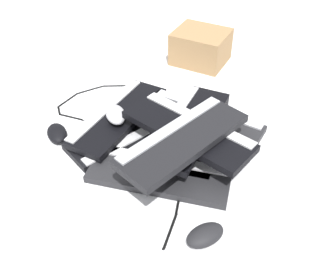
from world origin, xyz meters
TOP-DOWN VIEW (x-y plane):
  - ground_plane at (0.00, 0.00)m, footprint 3.20×3.20m
  - keyboard_0 at (0.15, -0.07)m, footprint 0.18×0.45m
  - keyboard_1 at (-0.07, 0.03)m, footprint 0.45×0.19m
  - keyboard_2 at (-0.04, -0.22)m, footprint 0.43×0.40m
  - keyboard_3 at (-0.12, 0.03)m, footprint 0.30×0.46m
  - keyboard_4 at (-0.09, -0.26)m, footprint 0.46×0.28m
  - keyboard_5 at (-0.04, -0.01)m, footprint 0.46×0.25m
  - keyboard_6 at (0.02, 0.00)m, footprint 0.35×0.46m
  - keyboard_7 at (0.10, 0.00)m, footprint 0.45×0.37m
  - mouse_0 at (-0.09, -0.35)m, footprint 0.08×0.12m
  - mouse_1 at (-0.05, -0.26)m, footprint 0.13×0.11m
  - mouse_2 at (0.02, -0.46)m, footprint 0.13×0.12m
  - mouse_3 at (0.35, 0.10)m, footprint 0.12×0.13m
  - mouse_4 at (0.18, -0.09)m, footprint 0.07×0.11m
  - mouse_5 at (0.14, -0.05)m, footprint 0.13×0.10m
  - cable_0 at (0.09, -0.05)m, footprint 0.53×0.28m
  - cable_1 at (-0.24, -0.43)m, footprint 0.27×0.30m
  - cardboard_box at (-0.61, -0.03)m, footprint 0.26×0.28m

SIDE VIEW (x-z plane):
  - ground_plane at x=0.00m, z-range 0.00..0.00m
  - cable_0 at x=0.09m, z-range 0.00..0.01m
  - cable_1 at x=-0.24m, z-range 0.00..0.01m
  - keyboard_0 at x=0.15m, z-range 0.00..0.03m
  - keyboard_1 at x=-0.07m, z-range 0.00..0.03m
  - keyboard_2 at x=-0.04m, z-range 0.00..0.03m
  - mouse_0 at x=-0.09m, z-range 0.00..0.04m
  - mouse_2 at x=0.02m, z-range 0.00..0.04m
  - mouse_3 at x=0.35m, z-range 0.00..0.04m
  - keyboard_3 at x=-0.12m, z-range 0.03..0.06m
  - keyboard_4 at x=-0.09m, z-range 0.03..0.06m
  - mouse_4 at x=0.18m, z-range 0.03..0.07m
  - mouse_5 at x=0.14m, z-range 0.03..0.07m
  - keyboard_5 at x=-0.04m, z-range 0.06..0.09m
  - cardboard_box at x=-0.61m, z-range 0.00..0.15m
  - mouse_1 at x=-0.05m, z-range 0.06..0.10m
  - keyboard_6 at x=0.02m, z-range 0.09..0.12m
  - keyboard_7 at x=0.10m, z-range 0.12..0.15m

